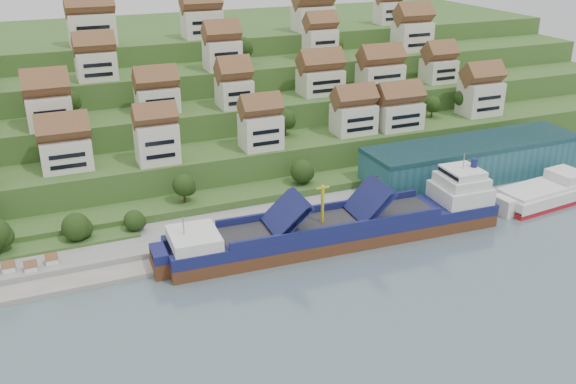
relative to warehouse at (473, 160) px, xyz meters
name	(u,v)px	position (x,y,z in m)	size (l,w,h in m)	color
ground	(321,248)	(-52.00, -17.00, -7.20)	(300.00, 300.00, 0.00)	slate
quay	(368,203)	(-32.00, -2.00, -6.10)	(180.00, 14.00, 2.20)	gray
pebble_beach	(32,273)	(-110.00, -5.00, -6.70)	(45.00, 20.00, 1.00)	gray
hillside	(193,90)	(-52.00, 86.55, 3.46)	(260.00, 128.00, 31.00)	#2D4C1E
hillside_village	(230,78)	(-52.08, 43.39, 17.05)	(157.67, 62.49, 29.03)	beige
hillside_trees	(209,134)	(-64.41, 24.20, 7.90)	(141.51, 62.38, 30.52)	#233D14
warehouse	(473,160)	(0.00, 0.00, 0.00)	(60.00, 15.00, 10.00)	#245964
flagpole	(373,190)	(-33.89, -7.00, -0.32)	(1.28, 0.16, 8.00)	gray
beach_huts	(20,271)	(-112.00, -6.25, -5.10)	(14.40, 3.70, 2.20)	white
cargo_ship	(347,227)	(-45.22, -15.77, -4.01)	(75.46, 14.77, 16.61)	#522D19
second_ship	(547,193)	(10.54, -16.56, -4.84)	(27.89, 12.93, 7.81)	maroon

